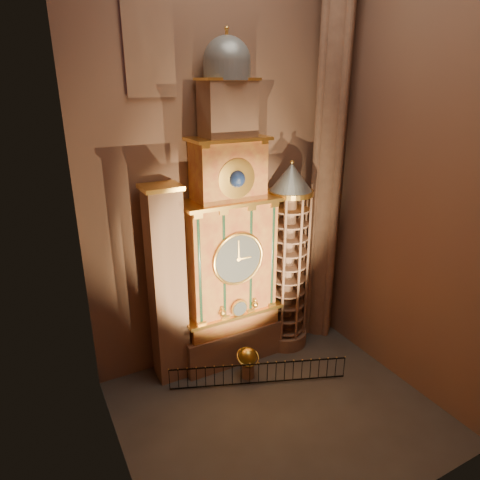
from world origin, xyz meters
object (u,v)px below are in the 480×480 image
portrait_tower (167,286)px  stair_turret (288,260)px  iron_railing (259,374)px  astronomical_clock (229,246)px  celestial_globe (248,360)px

portrait_tower → stair_turret: bearing=-2.3°
stair_turret → iron_railing: size_ratio=1.29×
astronomical_clock → celestial_globe: astronomical_clock is taller
iron_railing → celestial_globe: bearing=103.2°
stair_turret → iron_railing: 6.25m
celestial_globe → iron_railing: size_ratio=0.20×
astronomical_clock → portrait_tower: (-3.40, 0.02, -1.53)m
astronomical_clock → portrait_tower: size_ratio=1.64×
portrait_tower → stair_turret: 6.91m
stair_turret → portrait_tower: bearing=177.7°
stair_turret → celestial_globe: size_ratio=6.32×
celestial_globe → iron_railing: celestial_globe is taller
celestial_globe → stair_turret: bearing=27.2°
stair_turret → celestial_globe: bearing=-152.8°
portrait_tower → iron_railing: size_ratio=1.22×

